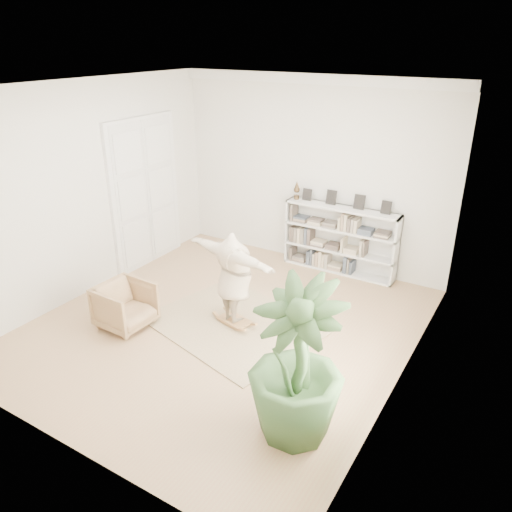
{
  "coord_description": "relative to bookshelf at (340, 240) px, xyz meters",
  "views": [
    {
      "loc": [
        3.93,
        -5.54,
        4.21
      ],
      "look_at": [
        0.34,
        0.4,
        1.13
      ],
      "focal_mm": 35.0,
      "sensor_mm": 36.0,
      "label": 1
    }
  ],
  "objects": [
    {
      "name": "room_shell",
      "position": [
        -0.74,
        0.12,
        2.87
      ],
      "size": [
        6.0,
        6.0,
        6.0
      ],
      "color": "silver",
      "rests_on": "floor"
    },
    {
      "name": "person",
      "position": [
        -0.63,
        -2.71,
        0.23
      ],
      "size": [
        1.88,
        0.92,
        1.48
      ],
      "primitive_type": "imported",
      "rotation": [
        0.0,
        0.0,
        2.89
      ],
      "color": "#C0AB90",
      "rests_on": "rocker_board"
    },
    {
      "name": "houseplant",
      "position": [
        1.24,
        -4.29,
        0.33
      ],
      "size": [
        1.3,
        1.3,
        1.92
      ],
      "primitive_type": "imported",
      "rotation": [
        0.0,
        0.0,
        -0.24
      ],
      "color": "#304F27",
      "rests_on": "floor"
    },
    {
      "name": "rocker_board",
      "position": [
        -0.63,
        -2.71,
        -0.57
      ],
      "size": [
        0.58,
        0.43,
        0.11
      ],
      "rotation": [
        0.0,
        0.0,
        -0.25
      ],
      "color": "#95653B",
      "rests_on": "rug"
    },
    {
      "name": "rug",
      "position": [
        -0.63,
        -2.71,
        -0.63
      ],
      "size": [
        2.91,
        2.55,
        0.02
      ],
      "primitive_type": "cube",
      "rotation": [
        0.0,
        0.0,
        -0.25
      ],
      "color": "tan",
      "rests_on": "floor"
    },
    {
      "name": "doors",
      "position": [
        -3.45,
        -1.52,
        0.76
      ],
      "size": [
        0.09,
        1.78,
        2.92
      ],
      "color": "white",
      "rests_on": "floor"
    },
    {
      "name": "armchair",
      "position": [
        -2.07,
        -3.61,
        -0.28
      ],
      "size": [
        0.81,
        0.79,
        0.71
      ],
      "primitive_type": "imported",
      "rotation": [
        0.0,
        0.0,
        1.54
      ],
      "color": "tan",
      "rests_on": "floor"
    },
    {
      "name": "floor",
      "position": [
        -0.74,
        -2.82,
        -0.64
      ],
      "size": [
        6.0,
        6.0,
        0.0
      ],
      "primitive_type": "plane",
      "color": "#A57A55",
      "rests_on": "ground"
    },
    {
      "name": "bookshelf",
      "position": [
        0.0,
        0.0,
        0.0
      ],
      "size": [
        2.2,
        0.35,
        1.64
      ],
      "color": "silver",
      "rests_on": "floor"
    }
  ]
}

